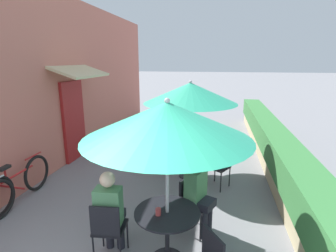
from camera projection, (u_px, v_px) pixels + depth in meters
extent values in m
cube|color=#C66B5B|center=(76.00, 79.00, 7.28)|extent=(0.24, 11.13, 4.20)
cube|color=maroon|center=(74.00, 121.00, 6.98)|extent=(0.08, 0.96, 2.10)
cube|color=beige|center=(81.00, 71.00, 6.60)|extent=(0.78, 1.80, 0.30)
cube|color=tan|center=(271.00, 157.00, 6.67)|extent=(0.44, 10.13, 0.45)
cube|color=#387A3D|center=(272.00, 138.00, 6.55)|extent=(0.60, 9.62, 0.56)
cylinder|color=black|center=(167.00, 236.00, 3.45)|extent=(0.06, 0.06, 0.71)
cylinder|color=black|center=(167.00, 213.00, 3.36)|extent=(0.85, 0.85, 0.02)
cylinder|color=#B7B7BC|center=(167.00, 189.00, 3.28)|extent=(0.04, 0.04, 2.11)
cone|color=#2DAD84|center=(167.00, 120.00, 3.06)|extent=(2.03, 2.03, 0.44)
sphere|color=#B7B7BC|center=(167.00, 101.00, 3.01)|extent=(0.07, 0.07, 0.07)
cube|color=black|center=(213.00, 251.00, 2.77)|extent=(0.24, 0.33, 0.42)
cube|color=black|center=(196.00, 205.00, 4.03)|extent=(0.53, 0.53, 0.04)
cube|color=black|center=(186.00, 190.00, 4.09)|extent=(0.19, 0.36, 0.42)
cylinder|color=black|center=(200.00, 228.00, 3.84)|extent=(0.02, 0.02, 0.45)
cylinder|color=black|center=(212.00, 217.00, 4.13)|extent=(0.02, 0.02, 0.45)
cylinder|color=black|center=(180.00, 220.00, 4.05)|extent=(0.02, 0.02, 0.45)
cylinder|color=black|center=(192.00, 209.00, 4.33)|extent=(0.02, 0.02, 0.45)
cylinder|color=#23232D|center=(204.00, 224.00, 3.92)|extent=(0.11, 0.11, 0.47)
cylinder|color=#23232D|center=(209.00, 219.00, 4.05)|extent=(0.11, 0.11, 0.47)
cube|color=#23232D|center=(202.00, 202.00, 3.96)|extent=(0.45, 0.42, 0.12)
cube|color=#4C8456|center=(196.00, 185.00, 3.96)|extent=(0.34, 0.40, 0.50)
sphere|color=brown|center=(198.00, 163.00, 3.86)|extent=(0.20, 0.20, 0.20)
cube|color=black|center=(110.00, 227.00, 3.50)|extent=(0.44, 0.44, 0.04)
cube|color=black|center=(105.00, 222.00, 3.27)|extent=(0.38, 0.07, 0.42)
cylinder|color=black|center=(127.00, 234.00, 3.71)|extent=(0.02, 0.02, 0.45)
cylinder|color=black|center=(103.00, 233.00, 3.75)|extent=(0.02, 0.02, 0.45)
cylinder|color=black|center=(121.00, 252.00, 3.36)|extent=(0.02, 0.02, 0.45)
cylinder|color=black|center=(93.00, 250.00, 3.40)|extent=(0.02, 0.02, 0.45)
cylinder|color=#23232D|center=(121.00, 233.00, 3.72)|extent=(0.11, 0.11, 0.47)
cylinder|color=#23232D|center=(110.00, 232.00, 3.73)|extent=(0.11, 0.11, 0.47)
cube|color=#23232D|center=(112.00, 218.00, 3.57)|extent=(0.33, 0.39, 0.12)
cube|color=#4C8456|center=(108.00, 206.00, 3.40)|extent=(0.36, 0.25, 0.50)
sphere|color=beige|center=(107.00, 179.00, 3.33)|extent=(0.20, 0.20, 0.20)
cylinder|color=#B73D3D|center=(158.00, 212.00, 3.28)|extent=(0.07, 0.07, 0.09)
cylinder|color=black|center=(189.00, 176.00, 6.08)|extent=(0.44, 0.44, 0.02)
cylinder|color=black|center=(189.00, 161.00, 6.00)|extent=(0.06, 0.06, 0.71)
cylinder|color=black|center=(189.00, 147.00, 5.91)|extent=(0.85, 0.85, 0.02)
cylinder|color=#B7B7BC|center=(190.00, 133.00, 5.83)|extent=(0.04, 0.04, 2.11)
cone|color=#2DAD84|center=(190.00, 93.00, 5.61)|extent=(2.03, 2.03, 0.44)
sphere|color=#B7B7BC|center=(191.00, 82.00, 5.56)|extent=(0.07, 0.07, 0.07)
cube|color=black|center=(218.00, 167.00, 5.48)|extent=(0.55, 0.55, 0.04)
cube|color=black|center=(223.00, 155.00, 5.57)|extent=(0.34, 0.22, 0.42)
cylinder|color=black|center=(206.00, 177.00, 5.52)|extent=(0.02, 0.02, 0.45)
cylinder|color=black|center=(221.00, 182.00, 5.29)|extent=(0.02, 0.02, 0.45)
cylinder|color=black|center=(215.00, 172.00, 5.79)|extent=(0.02, 0.02, 0.45)
cylinder|color=black|center=(230.00, 176.00, 5.55)|extent=(0.02, 0.02, 0.45)
cube|color=black|center=(164.00, 151.00, 6.47)|extent=(0.55, 0.55, 0.04)
cube|color=black|center=(159.00, 144.00, 6.28)|extent=(0.34, 0.22, 0.42)
cylinder|color=black|center=(174.00, 159.00, 6.54)|extent=(0.02, 0.02, 0.45)
cylinder|color=black|center=(164.00, 156.00, 6.77)|extent=(0.02, 0.02, 0.45)
cylinder|color=black|center=(165.00, 163.00, 6.28)|extent=(0.02, 0.02, 0.45)
cylinder|color=black|center=(154.00, 159.00, 6.51)|extent=(0.02, 0.02, 0.45)
cylinder|color=white|center=(183.00, 144.00, 5.95)|extent=(0.07, 0.07, 0.09)
torus|color=black|center=(37.00, 173.00, 5.41)|extent=(0.07, 0.73, 0.73)
cylinder|color=#B21E1E|center=(18.00, 174.00, 4.87)|extent=(0.05, 0.79, 0.04)
cylinder|color=#B21E1E|center=(12.00, 187.00, 4.75)|extent=(0.05, 0.58, 0.38)
cylinder|color=#B21E1E|center=(5.00, 175.00, 4.58)|extent=(0.04, 0.04, 0.26)
cube|color=black|center=(4.00, 168.00, 4.55)|extent=(0.10, 0.22, 0.05)
cylinder|color=#B21E1E|center=(33.00, 156.00, 5.27)|extent=(0.04, 0.46, 0.03)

